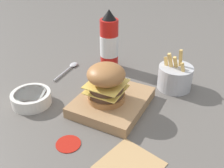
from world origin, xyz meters
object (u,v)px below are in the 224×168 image
object	(u,v)px
fries_basket	(175,77)
ketchup_bottle	(109,43)
burger	(106,83)
serving_board	(112,102)
side_bowl	(31,98)
spoon	(71,67)

from	to	relation	value
fries_basket	ketchup_bottle	bearing A→B (deg)	82.92
ketchup_bottle	burger	bearing A→B (deg)	-154.13
serving_board	ketchup_bottle	size ratio (longest dim) A/B	1.01
burger	serving_board	bearing A→B (deg)	-32.39
fries_basket	side_bowl	xyz separation A→B (m)	(-0.31, 0.38, -0.02)
serving_board	ketchup_bottle	distance (m)	0.29
serving_board	fries_basket	distance (m)	0.25
burger	fries_basket	world-z (taller)	burger
ketchup_bottle	fries_basket	xyz separation A→B (m)	(-0.03, -0.28, -0.06)
fries_basket	side_bowl	size ratio (longest dim) A/B	1.11
serving_board	spoon	bearing A→B (deg)	60.26
serving_board	fries_basket	bearing A→B (deg)	-35.66
serving_board	side_bowl	size ratio (longest dim) A/B	1.89
spoon	side_bowl	bearing A→B (deg)	-177.09
side_bowl	spoon	distance (m)	0.26
serving_board	spoon	world-z (taller)	serving_board
fries_basket	spoon	distance (m)	0.42
serving_board	burger	xyz separation A→B (m)	(-0.02, 0.01, 0.08)
side_bowl	spoon	size ratio (longest dim) A/B	0.78
burger	spoon	size ratio (longest dim) A/B	0.74
burger	spoon	xyz separation A→B (m)	(0.17, 0.26, -0.09)
serving_board	ketchup_bottle	xyz separation A→B (m)	(0.24, 0.13, 0.09)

